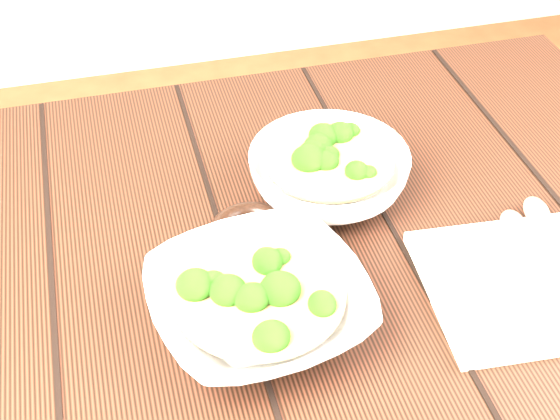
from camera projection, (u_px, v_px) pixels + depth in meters
name	position (u px, v px, depth m)	size (l,w,h in m)	color
table	(251.00, 329.00, 0.97)	(1.20, 0.80, 0.75)	#32170E
soup_bowl_front	(259.00, 302.00, 0.81)	(0.26, 0.26, 0.07)	silver
soup_bowl_back	(329.00, 173.00, 0.96)	(0.25, 0.25, 0.07)	silver
trivet	(251.00, 232.00, 0.91)	(0.10, 0.10, 0.02)	black
napkin	(534.00, 282.00, 0.86)	(0.24, 0.20, 0.01)	beige
spoon_left	(518.00, 248.00, 0.89)	(0.08, 0.19, 0.01)	#B8B0A2
spoon_right	(543.00, 233.00, 0.91)	(0.08, 0.19, 0.01)	#B8B0A2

